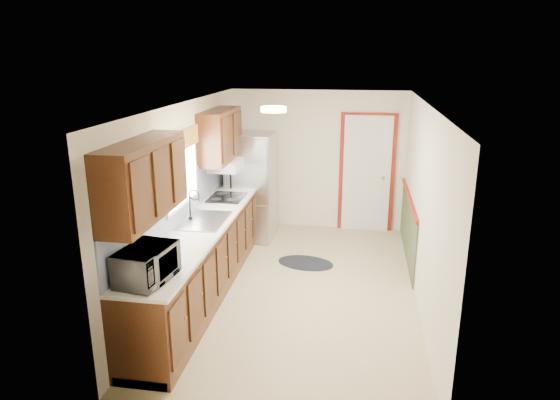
% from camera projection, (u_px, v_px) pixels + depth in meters
% --- Properties ---
extents(room_shell, '(3.20, 5.20, 2.52)m').
position_uv_depth(room_shell, '(300.00, 201.00, 6.26)').
color(room_shell, tan).
rests_on(room_shell, ground).
extents(kitchen_run, '(0.63, 4.00, 2.20)m').
position_uv_depth(kitchen_run, '(200.00, 233.00, 6.29)').
color(kitchen_run, '#3D1E0D').
rests_on(kitchen_run, ground).
extents(back_wall_trim, '(1.12, 2.30, 2.08)m').
position_uv_depth(back_wall_trim, '(375.00, 184.00, 8.29)').
color(back_wall_trim, maroon).
rests_on(back_wall_trim, ground).
extents(ceiling_fixture, '(0.30, 0.30, 0.06)m').
position_uv_depth(ceiling_fixture, '(274.00, 109.00, 5.79)').
color(ceiling_fixture, '#FFD88C').
rests_on(ceiling_fixture, room_shell).
extents(microwave, '(0.40, 0.63, 0.40)m').
position_uv_depth(microwave, '(146.00, 261.00, 4.62)').
color(microwave, white).
rests_on(microwave, kitchen_run).
extents(refrigerator, '(0.75, 0.75, 1.76)m').
position_uv_depth(refrigerator, '(251.00, 187.00, 8.19)').
color(refrigerator, '#B7B7BC').
rests_on(refrigerator, ground).
extents(rug, '(0.92, 0.68, 0.01)m').
position_uv_depth(rug, '(306.00, 263.00, 7.37)').
color(rug, black).
rests_on(rug, ground).
extents(cooktop, '(0.49, 0.59, 0.02)m').
position_uv_depth(cooktop, '(227.00, 197.00, 7.33)').
color(cooktop, black).
rests_on(cooktop, kitchen_run).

